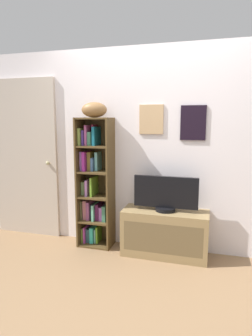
{
  "coord_description": "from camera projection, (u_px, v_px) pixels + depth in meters",
  "views": [
    {
      "loc": [
        0.63,
        -2.22,
        1.5
      ],
      "look_at": [
        -0.26,
        0.85,
        0.98
      ],
      "focal_mm": 31.67,
      "sensor_mm": 36.0,
      "label": 1
    }
  ],
  "objects": [
    {
      "name": "ground",
      "position": [
        127.0,
        301.0,
        2.52
      ],
      "size": [
        5.2,
        5.2,
        0.04
      ],
      "primitive_type": "cube",
      "color": "olive"
    },
    {
      "name": "back_wall",
      "position": [
        154.0,
        150.0,
        3.4
      ],
      "size": [
        4.8,
        0.08,
        2.31
      ],
      "color": "silver",
      "rests_on": "ground"
    },
    {
      "name": "bookshelf",
      "position": [
        94.0,
        185.0,
        3.53
      ],
      "size": [
        0.4,
        0.28,
        1.53
      ],
      "color": "#4F3B1E",
      "rests_on": "ground"
    },
    {
      "name": "football",
      "position": [
        94.0,
        110.0,
        3.35
      ],
      "size": [
        0.31,
        0.21,
        0.17
      ],
      "primitive_type": "ellipsoid",
      "rotation": [
        0.0,
        0.0,
        0.14
      ],
      "color": "olive",
      "rests_on": "bookshelf"
    },
    {
      "name": "tv_stand",
      "position": [
        165.0,
        233.0,
        3.29
      ],
      "size": [
        0.94,
        0.37,
        0.51
      ],
      "color": "olive",
      "rests_on": "ground"
    },
    {
      "name": "television",
      "position": [
        166.0,
        194.0,
        3.22
      ],
      "size": [
        0.7,
        0.22,
        0.38
      ],
      "color": "black",
      "rests_on": "tv_stand"
    },
    {
      "name": "door",
      "position": [
        26.0,
        159.0,
        3.83
      ],
      "size": [
        0.9,
        0.09,
        2.01
      ],
      "color": "#B6A696",
      "rests_on": "ground"
    }
  ]
}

